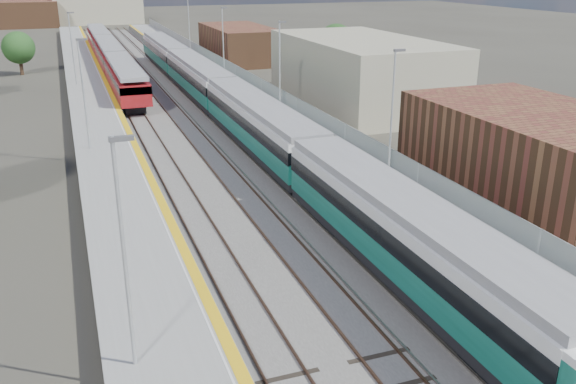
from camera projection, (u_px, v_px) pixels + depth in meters
ground at (190, 106)px, 60.03m from camera, size 320.00×320.00×0.00m
ballast_bed at (163, 102)px, 61.49m from camera, size 10.50×155.00×0.06m
tracks at (166, 98)px, 63.14m from camera, size 8.96×160.00×0.17m
platform_right at (235, 92)px, 63.73m from camera, size 4.70×155.00×8.52m
platform_left at (92, 102)px, 59.13m from camera, size 4.30×155.00×8.52m
green_train at (224, 97)px, 52.64m from camera, size 2.98×82.85×3.28m
red_train at (109, 54)px, 79.25m from camera, size 2.83×57.41×3.57m
tree_c at (18, 48)px, 75.76m from camera, size 3.97×3.97×5.38m
tree_d at (336, 42)px, 77.14m from camera, size 4.54×4.54×6.15m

